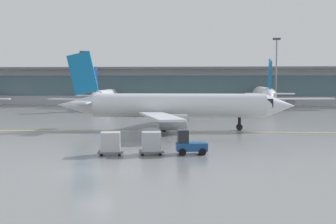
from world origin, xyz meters
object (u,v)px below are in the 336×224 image
at_px(gate_airplane_2, 264,95).
at_px(cargo_dolly_trailing, 111,143).
at_px(gate_airplane_1, 105,96).
at_px(apron_light_mast_2, 276,70).
at_px(cargo_dolly_lead, 151,142).
at_px(taxiing_regional_jet, 176,106).
at_px(apron_light_mast_1, 84,76).
at_px(baggage_tug, 189,144).

xyz_separation_m(gate_airplane_2, cargo_dolly_trailing, (-19.64, -67.40, -2.09)).
distance_m(gate_airplane_1, apron_light_mast_2, 40.25).
relative_size(gate_airplane_1, cargo_dolly_lead, 11.80).
bearing_deg(taxiing_regional_jet, apron_light_mast_1, 113.81).
bearing_deg(cargo_dolly_lead, taxiing_regional_jet, 79.47).
relative_size(gate_airplane_1, cargo_dolly_trailing, 11.80).
bearing_deg(taxiing_regional_jet, cargo_dolly_trailing, -102.01).
distance_m(gate_airplane_2, apron_light_mast_2, 11.24).
distance_m(cargo_dolly_lead, cargo_dolly_trailing, 3.43).
bearing_deg(apron_light_mast_1, apron_light_mast_2, -2.43).
xyz_separation_m(cargo_dolly_lead, apron_light_mast_1, (-26.52, 77.81, 6.38)).
bearing_deg(baggage_tug, cargo_dolly_trailing, -180.00).
xyz_separation_m(gate_airplane_2, baggage_tug, (-13.09, -66.36, -2.25)).
distance_m(baggage_tug, apron_light_mast_2, 77.59).
relative_size(baggage_tug, cargo_dolly_lead, 1.20).
height_order(baggage_tug, cargo_dolly_lead, baggage_tug).
xyz_separation_m(taxiing_regional_jet, cargo_dolly_trailing, (-3.93, -21.44, -1.95)).
bearing_deg(gate_airplane_1, taxiing_regional_jet, -159.86).
height_order(gate_airplane_1, cargo_dolly_trailing, gate_airplane_1).
xyz_separation_m(baggage_tug, cargo_dolly_lead, (-3.16, -0.50, 0.16)).
bearing_deg(gate_airplane_1, cargo_dolly_trailing, -169.78).
bearing_deg(apron_light_mast_2, gate_airplane_2, -112.67).
bearing_deg(cargo_dolly_trailing, apron_light_mast_1, 97.41).
height_order(gate_airplane_1, apron_light_mast_2, apron_light_mast_2).
bearing_deg(baggage_tug, apron_light_mast_1, 101.96).
bearing_deg(cargo_dolly_trailing, gate_airplane_1, 93.81).
bearing_deg(gate_airplane_1, cargo_dolly_lead, -166.96).
xyz_separation_m(gate_airplane_2, taxiing_regional_jet, (-15.71, -45.97, -0.14)).
bearing_deg(cargo_dolly_trailing, gate_airplane_2, 64.71).
relative_size(taxiing_regional_jet, apron_light_mast_2, 1.87).
height_order(taxiing_regional_jet, apron_light_mast_1, apron_light_mast_1).
relative_size(taxiing_regional_jet, cargo_dolly_lead, 13.01).
bearing_deg(cargo_dolly_trailing, apron_light_mast_2, 63.93).
relative_size(cargo_dolly_lead, apron_light_mast_2, 0.14).
xyz_separation_m(taxiing_regional_jet, apron_light_mast_2, (19.46, 54.94, 5.77)).
xyz_separation_m(gate_airplane_1, baggage_tug, (21.94, -66.39, -1.83)).
relative_size(gate_airplane_1, baggage_tug, 9.84).
bearing_deg(gate_airplane_2, baggage_tug, 169.55).
bearing_deg(apron_light_mast_1, cargo_dolly_trailing, -73.55).
distance_m(gate_airplane_1, gate_airplane_2, 35.03).
xyz_separation_m(gate_airplane_1, apron_light_mast_1, (-7.75, 10.91, 4.70)).
bearing_deg(gate_airplane_1, apron_light_mast_1, 32.74).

